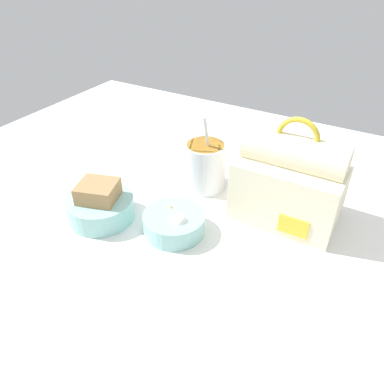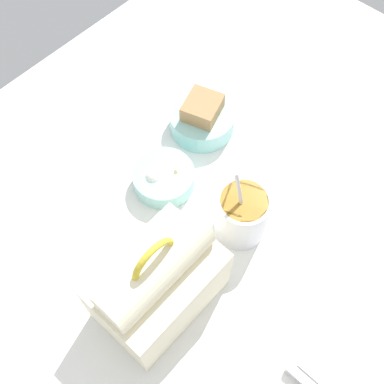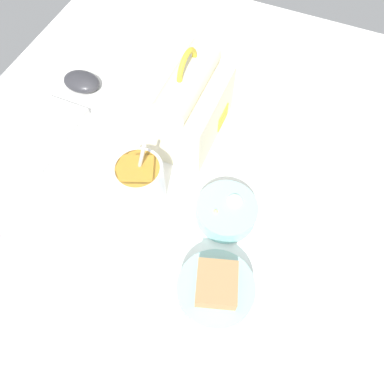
# 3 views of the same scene
# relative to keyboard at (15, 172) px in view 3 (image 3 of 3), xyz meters

# --- Properties ---
(desk_surface) EXTENTS (1.40, 1.10, 0.02)m
(desk_surface) POSITION_rel_keyboard_xyz_m (0.07, -0.34, -0.02)
(desk_surface) COLOR white
(desk_surface) RESTS_ON ground
(keyboard) EXTENTS (0.42, 0.12, 0.02)m
(keyboard) POSITION_rel_keyboard_xyz_m (0.00, 0.00, 0.00)
(keyboard) COLOR silver
(keyboard) RESTS_ON desk_surface
(lunch_bag) EXTENTS (0.20, 0.14, 0.22)m
(lunch_bag) POSITION_rel_keyboard_xyz_m (0.26, -0.29, 0.07)
(lunch_bag) COLOR #EFE5C1
(lunch_bag) RESTS_ON desk_surface
(soup_cup) EXTENTS (0.09, 0.09, 0.18)m
(soup_cup) POSITION_rel_keyboard_xyz_m (0.06, -0.27, 0.05)
(soup_cup) COLOR silver
(soup_cup) RESTS_ON desk_surface
(bento_bowl_sandwich) EXTENTS (0.14, 0.14, 0.08)m
(bento_bowl_sandwich) POSITION_rel_keyboard_xyz_m (-0.07, -0.48, 0.02)
(bento_bowl_sandwich) COLOR #93D1CC
(bento_bowl_sandwich) RESTS_ON desk_surface
(bento_bowl_snacks) EXTENTS (0.12, 0.12, 0.05)m
(bento_bowl_snacks) POSITION_rel_keyboard_xyz_m (0.08, -0.45, 0.01)
(bento_bowl_snacks) COLOR #93D1CC
(bento_bowl_snacks) RESTS_ON desk_surface
(computer_mouse) EXTENTS (0.07, 0.09, 0.03)m
(computer_mouse) POSITION_rel_keyboard_xyz_m (0.28, 0.00, 0.01)
(computer_mouse) COLOR #333338
(computer_mouse) RESTS_ON desk_surface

